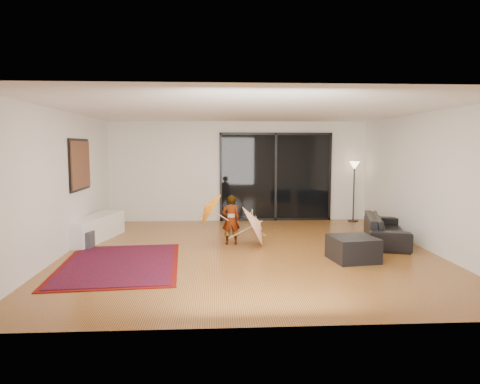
{
  "coord_description": "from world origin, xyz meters",
  "views": [
    {
      "loc": [
        -0.64,
        -8.1,
        2.03
      ],
      "look_at": [
        -0.14,
        0.58,
        1.1
      ],
      "focal_mm": 32.0,
      "sensor_mm": 36.0,
      "label": 1
    }
  ],
  "objects": [
    {
      "name": "painting",
      "position": [
        -3.46,
        1.0,
        1.65
      ],
      "size": [
        0.04,
        1.28,
        1.08
      ],
      "color": "black",
      "rests_on": "wall_left"
    },
    {
      "name": "ottoman",
      "position": [
        1.8,
        -0.76,
        0.21
      ],
      "size": [
        0.85,
        0.85,
        0.43
      ],
      "primitive_type": "cube",
      "rotation": [
        0.0,
        0.0,
        0.15
      ],
      "color": "black",
      "rests_on": "floor"
    },
    {
      "name": "wall_right",
      "position": [
        3.5,
        0.0,
        1.35
      ],
      "size": [
        0.0,
        7.0,
        7.0
      ],
      "primitive_type": "plane",
      "rotation": [
        1.57,
        0.0,
        -1.57
      ],
      "color": "silver",
      "rests_on": "floor"
    },
    {
      "name": "ceiling",
      "position": [
        0.0,
        0.0,
        2.7
      ],
      "size": [
        7.0,
        7.0,
        0.0
      ],
      "primitive_type": "plane",
      "rotation": [
        3.14,
        0.0,
        0.0
      ],
      "color": "white",
      "rests_on": "wall_back"
    },
    {
      "name": "speaker",
      "position": [
        -3.25,
        0.44,
        0.17
      ],
      "size": [
        0.31,
        0.31,
        0.33
      ],
      "primitive_type": "cube",
      "rotation": [
        0.0,
        0.0,
        -0.05
      ],
      "color": "#424244",
      "rests_on": "floor"
    },
    {
      "name": "wall_left",
      "position": [
        -3.5,
        0.0,
        1.35
      ],
      "size": [
        0.0,
        7.0,
        7.0
      ],
      "primitive_type": "plane",
      "rotation": [
        1.57,
        0.0,
        1.57
      ],
      "color": "silver",
      "rests_on": "floor"
    },
    {
      "name": "sofa",
      "position": [
        2.95,
        0.6,
        0.29
      ],
      "size": [
        1.3,
        2.12,
        0.58
      ],
      "primitive_type": "imported",
      "rotation": [
        0.0,
        0.0,
        1.29
      ],
      "color": "black",
      "rests_on": "floor"
    },
    {
      "name": "media_console",
      "position": [
        -3.25,
        1.18,
        0.26
      ],
      "size": [
        0.88,
        1.95,
        0.52
      ],
      "primitive_type": "cube",
      "rotation": [
        0.0,
        0.0,
        -0.22
      ],
      "color": "white",
      "rests_on": "floor"
    },
    {
      "name": "floor",
      "position": [
        0.0,
        0.0,
        0.0
      ],
      "size": [
        7.0,
        7.0,
        0.0
      ],
      "primitive_type": "plane",
      "color": "#A9642E",
      "rests_on": "ground"
    },
    {
      "name": "wall_back",
      "position": [
        0.0,
        3.5,
        1.35
      ],
      "size": [
        7.0,
        0.0,
        7.0
      ],
      "primitive_type": "plane",
      "rotation": [
        1.57,
        0.0,
        0.0
      ],
      "color": "silver",
      "rests_on": "floor"
    },
    {
      "name": "child",
      "position": [
        -0.33,
        0.64,
        0.52
      ],
      "size": [
        0.39,
        0.26,
        1.03
      ],
      "primitive_type": "imported",
      "rotation": [
        0.0,
        0.0,
        3.18
      ],
      "color": "#999999",
      "rests_on": "floor"
    },
    {
      "name": "parasol_white",
      "position": [
        0.27,
        0.49,
        0.5
      ],
      "size": [
        0.59,
        0.91,
        0.95
      ],
      "rotation": [
        0.0,
        1.09,
        0.0
      ],
      "color": "white",
      "rests_on": "floor"
    },
    {
      "name": "parasol_orange",
      "position": [
        -0.88,
        0.59,
        0.73
      ],
      "size": [
        0.54,
        0.75,
        0.84
      ],
      "rotation": [
        0.0,
        -1.01,
        0.0
      ],
      "color": "orange",
      "rests_on": "child"
    },
    {
      "name": "persian_rug",
      "position": [
        -2.3,
        -0.79,
        0.01
      ],
      "size": [
        2.18,
        2.9,
        0.02
      ],
      "rotation": [
        0.0,
        0.0,
        0.07
      ],
      "color": "#610C08",
      "rests_on": "floor"
    },
    {
      "name": "floor_lamp",
      "position": [
        3.1,
        3.21,
        1.28
      ],
      "size": [
        0.28,
        0.28,
        1.63
      ],
      "color": "black",
      "rests_on": "floor"
    },
    {
      "name": "sliding_door",
      "position": [
        1.0,
        3.47,
        1.2
      ],
      "size": [
        3.06,
        0.07,
        2.4
      ],
      "color": "black",
      "rests_on": "wall_back"
    },
    {
      "name": "wall_front",
      "position": [
        0.0,
        -3.5,
        1.35
      ],
      "size": [
        7.0,
        0.0,
        7.0
      ],
      "primitive_type": "plane",
      "rotation": [
        -1.57,
        0.0,
        0.0
      ],
      "color": "silver",
      "rests_on": "floor"
    }
  ]
}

